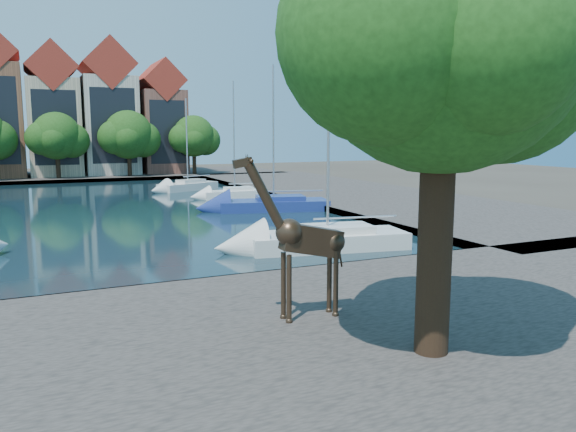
% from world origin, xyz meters
% --- Properties ---
extents(ground, '(160.00, 160.00, 0.00)m').
position_xyz_m(ground, '(0.00, 0.00, 0.00)').
color(ground, '#38332B').
rests_on(ground, ground).
extents(water_basin, '(38.00, 50.00, 0.08)m').
position_xyz_m(water_basin, '(0.00, 24.00, 0.04)').
color(water_basin, black).
rests_on(water_basin, ground).
extents(near_quay, '(50.00, 14.00, 0.50)m').
position_xyz_m(near_quay, '(0.00, -7.00, 0.25)').
color(near_quay, '#49443F').
rests_on(near_quay, ground).
extents(far_quay, '(60.00, 16.00, 0.50)m').
position_xyz_m(far_quay, '(0.00, 56.00, 0.25)').
color(far_quay, '#49443F').
rests_on(far_quay, ground).
extents(right_quay, '(14.00, 52.00, 0.50)m').
position_xyz_m(right_quay, '(25.00, 24.00, 0.25)').
color(right_quay, '#49443F').
rests_on(right_quay, ground).
extents(plane_tree, '(8.32, 6.40, 10.62)m').
position_xyz_m(plane_tree, '(7.62, -9.01, 7.67)').
color(plane_tree, '#332114').
rests_on(plane_tree, near_quay).
extents(townhouse_east_inner, '(5.94, 9.18, 15.79)m').
position_xyz_m(townhouse_east_inner, '(2.00, 55.99, 7.73)').
color(townhouse_east_inner, '#C3AE8B').
rests_on(townhouse_east_inner, far_quay).
extents(townhouse_east_mid, '(6.43, 9.18, 16.65)m').
position_xyz_m(townhouse_east_mid, '(8.50, 55.99, 8.10)').
color(townhouse_east_mid, beige).
rests_on(townhouse_east_mid, far_quay).
extents(townhouse_east_end, '(5.44, 9.18, 14.43)m').
position_xyz_m(townhouse_east_end, '(15.00, 55.99, 7.11)').
color(townhouse_east_end, brown).
rests_on(townhouse_east_end, far_quay).
extents(far_tree_mid_east, '(7.02, 5.40, 7.52)m').
position_xyz_m(far_tree_mid_east, '(2.10, 50.49, 5.13)').
color(far_tree_mid_east, '#332114').
rests_on(far_tree_mid_east, far_quay).
extents(far_tree_east, '(7.54, 5.80, 7.84)m').
position_xyz_m(far_tree_east, '(10.11, 50.49, 5.24)').
color(far_tree_east, '#332114').
rests_on(far_tree_east, far_quay).
extents(far_tree_far_east, '(6.76, 5.20, 7.36)m').
position_xyz_m(far_tree_far_east, '(18.09, 50.49, 5.08)').
color(far_tree_far_east, '#332114').
rests_on(far_tree_far_east, far_quay).
extents(giraffe_statue, '(3.18, 0.57, 4.54)m').
position_xyz_m(giraffe_statue, '(5.82, -5.52, 2.73)').
color(giraffe_statue, '#37281B').
rests_on(giraffe_statue, near_quay).
extents(sailboat_right_a, '(8.02, 4.00, 12.61)m').
position_xyz_m(sailboat_right_a, '(12.00, 4.37, 0.70)').
color(sailboat_right_a, silver).
rests_on(sailboat_right_a, water_basin).
extents(sailboat_right_b, '(8.26, 4.62, 10.32)m').
position_xyz_m(sailboat_right_b, '(15.00, 17.99, 0.64)').
color(sailboat_right_b, navy).
rests_on(sailboat_right_b, water_basin).
extents(sailboat_right_c, '(5.53, 2.15, 9.89)m').
position_xyz_m(sailboat_right_c, '(15.00, 26.53, 0.60)').
color(sailboat_right_c, silver).
rests_on(sailboat_right_c, water_basin).
extents(sailboat_right_d, '(6.37, 4.43, 8.85)m').
position_xyz_m(sailboat_right_d, '(13.03, 34.73, 0.63)').
color(sailboat_right_d, beige).
rests_on(sailboat_right_d, water_basin).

